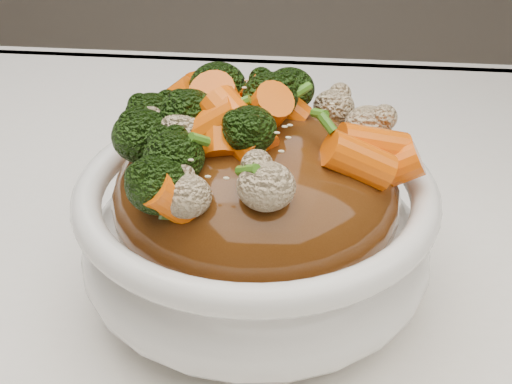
# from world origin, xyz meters

# --- Properties ---
(tablecloth) EXTENTS (1.20, 0.80, 0.04)m
(tablecloth) POSITION_xyz_m (0.00, 0.00, 0.73)
(tablecloth) COLOR white
(tablecloth) RESTS_ON dining_table
(bowl) EXTENTS (0.20, 0.20, 0.07)m
(bowl) POSITION_xyz_m (-0.03, 0.05, 0.79)
(bowl) COLOR white
(bowl) RESTS_ON tablecloth
(sauce_base) EXTENTS (0.16, 0.16, 0.08)m
(sauce_base) POSITION_xyz_m (-0.03, 0.05, 0.81)
(sauce_base) COLOR #4E280D
(sauce_base) RESTS_ON bowl
(carrots) EXTENTS (0.16, 0.16, 0.04)m
(carrots) POSITION_xyz_m (-0.03, 0.05, 0.87)
(carrots) COLOR #FD6508
(carrots) RESTS_ON sauce_base
(broccoli) EXTENTS (0.16, 0.16, 0.04)m
(broccoli) POSITION_xyz_m (-0.03, 0.05, 0.87)
(broccoli) COLOR black
(broccoli) RESTS_ON sauce_base
(cauliflower) EXTENTS (0.16, 0.16, 0.03)m
(cauliflower) POSITION_xyz_m (-0.03, 0.05, 0.87)
(cauliflower) COLOR beige
(cauliflower) RESTS_ON sauce_base
(scallions) EXTENTS (0.12, 0.12, 0.02)m
(scallions) POSITION_xyz_m (-0.03, 0.05, 0.87)
(scallions) COLOR #407E1D
(scallions) RESTS_ON sauce_base
(sesame_seeds) EXTENTS (0.14, 0.14, 0.01)m
(sesame_seeds) POSITION_xyz_m (-0.03, 0.05, 0.87)
(sesame_seeds) COLOR beige
(sesame_seeds) RESTS_ON sauce_base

